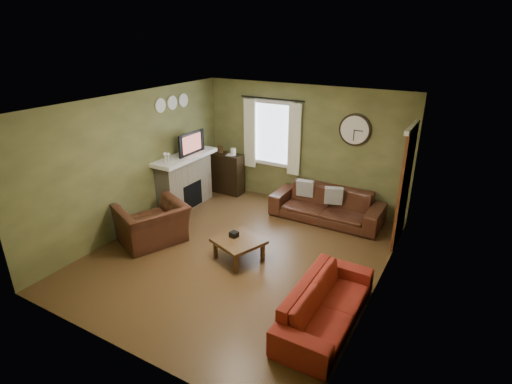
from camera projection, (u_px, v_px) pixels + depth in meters
The scene contains 31 objects.
floor at pixel (240, 254), 6.95m from camera, with size 4.60×5.20×0.00m, color #52381E.
ceiling at pixel (237, 104), 5.96m from camera, with size 4.60×5.20×0.00m, color white.
wall_left at pixel (135, 163), 7.51m from camera, with size 0.00×5.20×2.60m, color brown.
wall_right at pixel (382, 215), 5.40m from camera, with size 0.00×5.20×2.60m, color brown.
wall_back at pixel (303, 146), 8.54m from camera, with size 4.60×0.00×2.60m, color brown.
wall_front at pixel (112, 260), 4.36m from camera, with size 4.60×0.00×2.60m, color brown.
fireplace at pixel (185, 183), 8.62m from camera, with size 0.40×1.40×1.10m, color tan.
firebox at pixel (193, 195), 8.63m from camera, with size 0.04×0.60×0.55m, color black.
mantel at pixel (184, 157), 8.38m from camera, with size 0.58×1.60×0.08m, color white.
tv at pixel (189, 145), 8.41m from camera, with size 0.60×0.08×0.35m, color black.
tv_screen at pixel (192, 143), 8.36m from camera, with size 0.02×0.62×0.36m, color #994C3F.
medallion_left at pixel (160, 105), 7.78m from camera, with size 0.28×0.28×0.03m, color white.
medallion_mid at pixel (172, 103), 8.06m from camera, with size 0.28×0.28×0.03m, color white.
medallion_right at pixel (183, 100), 8.34m from camera, with size 0.28×0.28×0.03m, color white.
window_pane at pixel (273, 134), 8.77m from camera, with size 1.00×0.02×1.30m, color silver, non-canonical shape.
curtain_rod at pixel (272, 99), 8.40m from camera, with size 0.03×0.03×1.50m, color black.
curtain_left at pixel (250, 134), 8.96m from camera, with size 0.28×0.04×1.55m, color white.
curtain_right at pixel (294, 140), 8.46m from camera, with size 0.28×0.04×1.55m, color white.
wall_clock at pixel (355, 130), 7.81m from camera, with size 0.64×0.06×0.64m, color white, non-canonical shape.
door at pixel (404, 188), 6.99m from camera, with size 0.05×0.90×2.10m, color brown.
bookshelf at pixel (227, 173), 9.40m from camera, with size 0.80×0.34×0.95m, color black, non-canonical shape.
book at pixel (227, 154), 9.15m from camera, with size 0.16×0.22×0.02m, color #4E351C.
sofa_brown at pixel (327, 205), 8.09m from camera, with size 2.23×0.87×0.65m, color #3D1E13.
pillow_left at pixel (305, 188), 8.33m from camera, with size 0.36×0.11×0.36m, color #A7A9AA.
pillow_right at pixel (334, 196), 7.96m from camera, with size 0.36×0.11×0.36m, color #A7A9AA.
sofa_red at pixel (326, 304), 5.25m from camera, with size 1.94×0.76×0.57m, color maroon.
armchair at pixel (152, 224), 7.21m from camera, with size 1.14×0.99×0.74m, color #3D1E13.
coffee_table at pixel (239, 249), 6.72m from camera, with size 0.71×0.71×0.38m, color #4E351C, non-canonical shape.
tissue_box at pixel (234, 236), 6.73m from camera, with size 0.13×0.13×0.10m, color black.
wine_glass_a at pixel (165, 158), 7.84m from camera, with size 0.07×0.07×0.21m, color white, non-canonical shape.
wine_glass_b at pixel (168, 157), 7.93m from camera, with size 0.06×0.06×0.18m, color white, non-canonical shape.
Camera 1 is at (3.23, -5.08, 3.64)m, focal length 28.00 mm.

